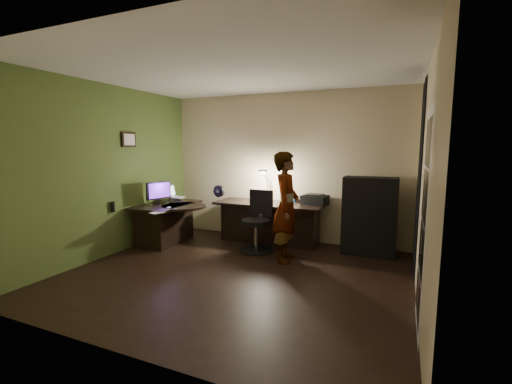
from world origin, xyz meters
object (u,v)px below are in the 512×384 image
at_px(person, 286,207).
at_px(desk_right, 268,223).
at_px(cabinet, 369,216).
at_px(office_chair, 256,221).
at_px(desk_left, 167,223).
at_px(monitor, 158,197).

bearing_deg(person, desk_right, 29.93).
bearing_deg(cabinet, office_chair, -162.16).
height_order(desk_left, desk_right, desk_right).
bearing_deg(office_chair, desk_right, 89.18).
bearing_deg(office_chair, cabinet, 18.17).
relative_size(desk_left, monitor, 2.60).
xyz_separation_m(desk_right, monitor, (-1.72, -0.91, 0.49)).
height_order(desk_left, office_chair, office_chair).
xyz_separation_m(desk_right, cabinet, (1.73, 0.04, 0.26)).
relative_size(desk_right, person, 1.17).
bearing_deg(desk_left, person, -3.13).
height_order(monitor, person, person).
bearing_deg(cabinet, person, -144.56).
relative_size(desk_right, cabinet, 1.56).
bearing_deg(monitor, desk_right, 43.96).
distance_m(cabinet, monitor, 3.58).
xyz_separation_m(cabinet, monitor, (-3.45, -0.95, 0.23)).
distance_m(desk_left, desk_right, 1.83).
relative_size(desk_left, person, 0.74).
distance_m(office_chair, person, 0.73).
bearing_deg(monitor, desk_left, 90.71).
bearing_deg(cabinet, desk_left, -168.35).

